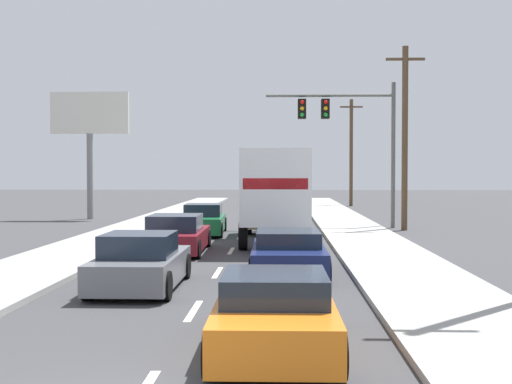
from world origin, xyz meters
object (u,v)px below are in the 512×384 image
object	(u,v)px
car_gray	(141,264)
utility_pole_mid	(405,136)
car_maroon	(176,235)
car_orange	(275,314)
traffic_signal_mast	(341,122)
roadside_billboard	(90,127)
box_truck	(274,191)
car_navy	(288,254)
utility_pole_far	(351,151)
car_green	(203,221)

from	to	relation	value
car_gray	utility_pole_mid	bearing A→B (deg)	60.53
car_gray	car_maroon	bearing A→B (deg)	92.16
car_orange	traffic_signal_mast	xyz separation A→B (m)	(3.06, 22.67, 4.62)
utility_pole_mid	roadside_billboard	xyz separation A→B (m)	(-16.84, 6.93, 0.90)
car_gray	traffic_signal_mast	size ratio (longest dim) A/B	0.58
box_truck	car_orange	size ratio (longest dim) A/B	2.18
traffic_signal_mast	car_gray	bearing A→B (deg)	-109.69
car_maroon	car_orange	distance (m)	12.72
box_truck	car_orange	xyz separation A→B (m)	(0.15, -15.45, -1.46)
car_maroon	utility_pole_mid	world-z (taller)	utility_pole_mid
car_gray	car_orange	world-z (taller)	car_gray
car_navy	box_truck	bearing A→B (deg)	93.22
car_gray	roadside_billboard	world-z (taller)	roadside_billboard
car_maroon	roadside_billboard	size ratio (longest dim) A/B	0.61
box_truck	utility_pole_far	bearing A→B (deg)	78.19
car_green	box_truck	world-z (taller)	box_truck
car_gray	utility_pole_far	world-z (taller)	utility_pole_far
car_navy	car_orange	bearing A→B (deg)	-92.21
traffic_signal_mast	roadside_billboard	xyz separation A→B (m)	(-14.02, 5.54, 0.15)
car_green	utility_pole_far	world-z (taller)	utility_pole_far
car_maroon	car_navy	size ratio (longest dim) A/B	1.07
car_orange	roadside_billboard	xyz separation A→B (m)	(-10.96, 28.21, 4.77)
utility_pole_far	car_maroon	bearing A→B (deg)	-106.33
utility_pole_mid	roadside_billboard	distance (m)	18.23
car_navy	roadside_billboard	world-z (taller)	roadside_billboard
box_truck	utility_pole_far	xyz separation A→B (m)	(5.87, 28.05, 2.37)
car_green	traffic_signal_mast	distance (m)	8.67
car_gray	car_orange	size ratio (longest dim) A/B	1.00
box_truck	traffic_signal_mast	distance (m)	8.51
box_truck	car_orange	world-z (taller)	box_truck
traffic_signal_mast	utility_pole_far	size ratio (longest dim) A/B	0.83
car_green	car_gray	bearing A→B (deg)	-89.51
roadside_billboard	box_truck	bearing A→B (deg)	-49.74
car_gray	car_orange	xyz separation A→B (m)	(3.18, -5.25, -0.04)
box_truck	utility_pole_mid	world-z (taller)	utility_pole_mid
box_truck	utility_pole_mid	size ratio (longest dim) A/B	1.05
car_maroon	utility_pole_far	size ratio (longest dim) A/B	0.53
car_orange	utility_pole_far	distance (m)	44.04
utility_pole_far	box_truck	bearing A→B (deg)	-101.81
car_maroon	box_truck	bearing A→B (deg)	44.22
car_maroon	car_navy	bearing A→B (deg)	-51.54
car_orange	box_truck	bearing A→B (deg)	90.56
car_navy	utility_pole_far	distance (m)	36.56
car_gray	utility_pole_mid	distance (m)	18.80
car_orange	car_green	bearing A→B (deg)	99.86
car_green	car_maroon	xyz separation A→B (m)	(-0.15, -6.70, -0.01)
car_maroon	car_navy	distance (m)	6.00
car_green	car_maroon	distance (m)	6.70
car_maroon	roadside_billboard	distance (m)	18.27
car_green	roadside_billboard	distance (m)	12.92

